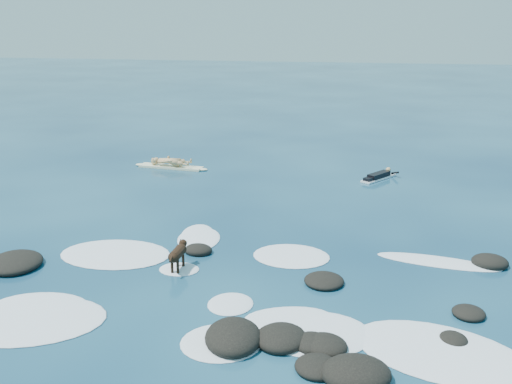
# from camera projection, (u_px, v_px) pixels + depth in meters

# --- Properties ---
(ground) EXTENTS (160.00, 160.00, 0.00)m
(ground) POSITION_uv_depth(u_px,v_px,m) (231.00, 265.00, 15.67)
(ground) COLOR #0A2642
(ground) RESTS_ON ground
(reef_rocks) EXTENTS (14.27, 7.11, 0.53)m
(reef_rocks) POSITION_uv_depth(u_px,v_px,m) (228.00, 308.00, 13.10)
(reef_rocks) COLOR black
(reef_rocks) RESTS_ON ground
(breaking_foam) EXTENTS (14.93, 8.43, 0.12)m
(breaking_foam) POSITION_uv_depth(u_px,v_px,m) (201.00, 295.00, 13.91)
(breaking_foam) COLOR white
(breaking_foam) RESTS_ON ground
(standing_surfer_rig) EXTENTS (3.55, 0.86, 2.02)m
(standing_surfer_rig) POSITION_uv_depth(u_px,v_px,m) (170.00, 151.00, 25.67)
(standing_surfer_rig) COLOR #F4EFC3
(standing_surfer_rig) RESTS_ON ground
(paddling_surfer_rig) EXTENTS (1.60, 2.02, 0.39)m
(paddling_surfer_rig) POSITION_uv_depth(u_px,v_px,m) (379.00, 176.00, 24.08)
(paddling_surfer_rig) COLOR white
(paddling_surfer_rig) RESTS_ON ground
(dog) EXTENTS (0.32, 1.21, 0.77)m
(dog) POSITION_uv_depth(u_px,v_px,m) (178.00, 253.00, 15.17)
(dog) COLOR black
(dog) RESTS_ON ground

